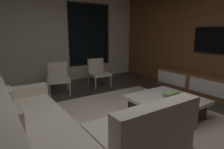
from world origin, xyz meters
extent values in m
plane|color=#332B26|center=(0.00, 0.00, 0.00)|extent=(9.20, 9.20, 0.00)
cube|color=silver|center=(0.00, 3.66, 1.35)|extent=(6.60, 0.12, 2.70)
cube|color=black|center=(1.30, 3.60, 1.45)|extent=(1.52, 0.02, 2.02)
cube|color=black|center=(1.30, 3.58, 1.45)|extent=(1.40, 0.03, 1.90)
cube|color=beige|center=(-0.55, 3.48, 1.30)|extent=(2.10, 0.12, 2.60)
cube|color=beige|center=(0.35, -0.10, 0.01)|extent=(3.20, 3.80, 0.01)
cube|color=#B1A997|center=(-1.21, 0.19, 0.09)|extent=(0.90, 2.50, 0.18)
cube|color=beige|center=(-1.21, 0.19, 0.30)|extent=(0.86, 2.42, 0.24)
cube|color=beige|center=(-1.56, 0.19, 0.62)|extent=(0.20, 2.50, 0.40)
cube|color=beige|center=(-1.21, 1.34, 0.51)|extent=(0.90, 0.20, 0.18)
cube|color=beige|center=(-0.23, -0.61, 0.30)|extent=(1.07, 0.86, 0.24)
cube|color=beige|center=(-0.23, -0.96, 0.62)|extent=(1.10, 0.20, 0.40)
cube|color=beige|center=(-1.44, 0.74, 0.58)|extent=(0.10, 0.36, 0.36)
cube|color=#B2A893|center=(-1.44, -0.11, 0.58)|extent=(0.10, 0.36, 0.36)
cube|color=#33250F|center=(1.02, -0.01, 0.15)|extent=(1.00, 1.00, 0.30)
cube|color=white|center=(1.02, -0.01, 0.33)|extent=(1.16, 1.16, 0.06)
cube|color=tan|center=(1.14, -0.02, 0.38)|extent=(0.24, 0.22, 0.03)
cube|color=#C36273|center=(1.13, -0.03, 0.41)|extent=(0.24, 0.14, 0.03)
cube|color=#93C271|center=(1.13, -0.02, 0.44)|extent=(0.29, 0.17, 0.03)
cylinder|color=#B2ADA0|center=(1.24, 2.19, 0.18)|extent=(0.04, 0.04, 0.36)
cylinder|color=#B2ADA0|center=(0.76, 2.22, 0.18)|extent=(0.04, 0.04, 0.36)
cylinder|color=#B2ADA0|center=(1.27, 2.69, 0.18)|extent=(0.04, 0.04, 0.36)
cylinder|color=#B2ADA0|center=(0.79, 2.72, 0.18)|extent=(0.04, 0.04, 0.36)
cube|color=beige|center=(1.01, 2.45, 0.36)|extent=(0.57, 0.59, 0.08)
cube|color=beige|center=(1.03, 2.69, 0.59)|extent=(0.49, 0.11, 0.38)
cylinder|color=#B2ADA0|center=(-0.01, 2.11, 0.18)|extent=(0.04, 0.04, 0.36)
cylinder|color=#B2ADA0|center=(-0.48, 2.23, 0.18)|extent=(0.04, 0.04, 0.36)
cylinder|color=#B2ADA0|center=(0.11, 2.60, 0.18)|extent=(0.04, 0.04, 0.36)
cylinder|color=#B2ADA0|center=(-0.36, 2.72, 0.18)|extent=(0.04, 0.04, 0.36)
cube|color=beige|center=(-0.19, 2.42, 0.36)|extent=(0.66, 0.68, 0.08)
cube|color=beige|center=(-0.13, 2.65, 0.59)|extent=(0.49, 0.20, 0.38)
cube|color=brown|center=(2.78, 0.10, 0.26)|extent=(0.44, 3.10, 0.52)
cube|color=white|center=(2.55, 0.10, 0.29)|extent=(0.02, 0.93, 0.33)
cube|color=white|center=(2.55, 1.15, 0.29)|extent=(0.02, 0.93, 0.33)
cube|color=black|center=(2.95, 0.25, 1.35)|extent=(0.04, 1.09, 0.63)
cube|color=black|center=(2.95, 0.25, 1.35)|extent=(0.05, 1.05, 0.59)
camera|label=1|loc=(-1.63, -2.21, 1.53)|focal=30.47mm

